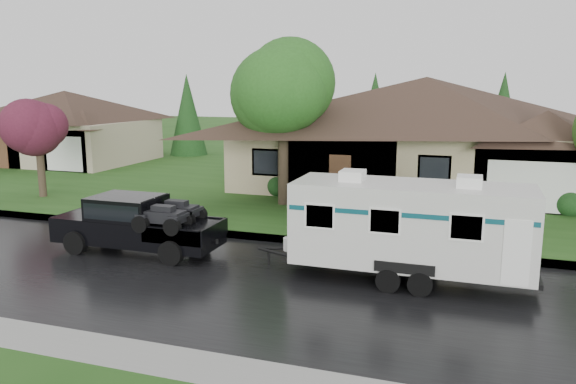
# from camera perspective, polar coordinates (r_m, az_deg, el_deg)

# --- Properties ---
(ground) EXTENTS (140.00, 140.00, 0.00)m
(ground) POSITION_cam_1_polar(r_m,az_deg,el_deg) (17.10, 2.27, -7.47)
(ground) COLOR #214B17
(ground) RESTS_ON ground
(road) EXTENTS (140.00, 8.00, 0.01)m
(road) POSITION_cam_1_polar(r_m,az_deg,el_deg) (15.30, 0.13, -9.70)
(road) COLOR black
(road) RESTS_ON ground
(curb) EXTENTS (140.00, 0.50, 0.15)m
(curb) POSITION_cam_1_polar(r_m,az_deg,el_deg) (19.15, 4.17, -5.23)
(curb) COLOR gray
(curb) RESTS_ON ground
(lawn) EXTENTS (140.00, 26.00, 0.15)m
(lawn) POSITION_cam_1_polar(r_m,az_deg,el_deg) (31.37, 9.99, 1.00)
(lawn) COLOR #214B17
(lawn) RESTS_ON ground
(house_main) EXTENTS (19.44, 10.80, 6.90)m
(house_main) POSITION_cam_1_polar(r_m,az_deg,el_deg) (29.56, 14.30, 7.10)
(house_main) COLOR tan
(house_main) RESTS_ON lawn
(house_far) EXTENTS (10.80, 8.64, 5.80)m
(house_far) POSITION_cam_1_polar(r_m,az_deg,el_deg) (41.06, -21.48, 6.79)
(house_far) COLOR tan
(house_far) RESTS_ON lawn
(tree_left_green) EXTENTS (4.28, 4.28, 7.09)m
(tree_left_green) POSITION_cam_1_polar(r_m,az_deg,el_deg) (24.38, -0.51, 10.16)
(tree_left_green) COLOR #382B1E
(tree_left_green) RESTS_ON lawn
(tree_red) EXTENTS (2.74, 2.74, 4.54)m
(tree_red) POSITION_cam_1_polar(r_m,az_deg,el_deg) (28.65, -24.07, 5.78)
(tree_red) COLOR #382B1E
(tree_red) RESTS_ON lawn
(shrub_row) EXTENTS (13.60, 1.00, 1.00)m
(shrub_row) POSITION_cam_1_polar(r_m,az_deg,el_deg) (25.46, 12.54, -0.08)
(shrub_row) COLOR #143814
(shrub_row) RESTS_ON lawn
(pickup_truck) EXTENTS (5.48, 2.08, 1.83)m
(pickup_truck) POSITION_cam_1_polar(r_m,az_deg,el_deg) (18.90, -15.30, -2.97)
(pickup_truck) COLOR black
(pickup_truck) RESTS_ON ground
(travel_trailer) EXTENTS (6.76, 2.38, 3.03)m
(travel_trailer) POSITION_cam_1_polar(r_m,az_deg,el_deg) (15.73, 12.35, -3.25)
(travel_trailer) COLOR silver
(travel_trailer) RESTS_ON ground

